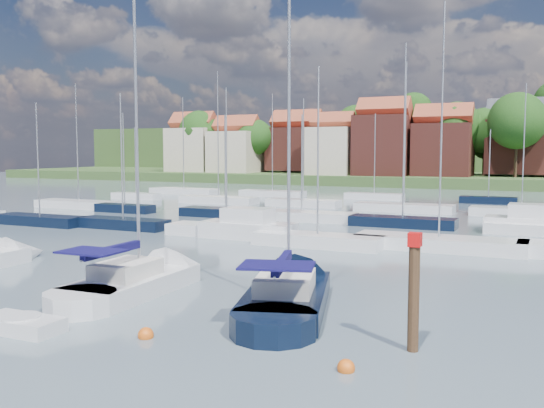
% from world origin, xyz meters
% --- Properties ---
extents(ground, '(260.00, 260.00, 0.00)m').
position_xyz_m(ground, '(0.00, 40.00, 0.00)').
color(ground, '#4D5D68').
rests_on(ground, ground).
extents(sailboat_centre, '(3.29, 11.15, 15.05)m').
position_xyz_m(sailboat_centre, '(-2.28, 3.94, 0.36)').
color(sailboat_centre, silver).
rests_on(sailboat_centre, ground).
extents(sailboat_navy, '(6.27, 12.11, 16.22)m').
position_xyz_m(sailboat_navy, '(4.73, 4.50, 0.35)').
color(sailboat_navy, black).
rests_on(sailboat_navy, ground).
extents(tender, '(3.10, 1.45, 0.67)m').
position_xyz_m(tender, '(-2.27, -3.69, 0.26)').
color(tender, silver).
rests_on(tender, ground).
extents(timber_piling, '(0.40, 0.40, 6.10)m').
position_xyz_m(timber_piling, '(10.87, 0.08, 0.87)').
color(timber_piling, '#4C331E').
rests_on(timber_piling, ground).
extents(buoy_d, '(0.55, 0.55, 0.55)m').
position_xyz_m(buoy_d, '(2.23, -2.42, 0.00)').
color(buoy_d, '#D85914').
rests_on(buoy_d, ground).
extents(buoy_e, '(0.47, 0.47, 0.47)m').
position_xyz_m(buoy_e, '(4.26, 5.71, 0.00)').
color(buoy_e, '#D85914').
rests_on(buoy_e, ground).
extents(buoy_f, '(0.53, 0.53, 0.53)m').
position_xyz_m(buoy_f, '(9.47, -2.53, 0.00)').
color(buoy_f, '#D85914').
rests_on(buoy_f, ground).
extents(marina_field, '(79.62, 41.41, 15.93)m').
position_xyz_m(marina_field, '(1.91, 35.15, 0.43)').
color(marina_field, silver).
rests_on(marina_field, ground).
extents(far_shore_town, '(212.46, 90.00, 22.27)m').
position_xyz_m(far_shore_town, '(2.23, 132.67, 4.61)').
color(far_shore_town, '#385028').
rests_on(far_shore_town, ground).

